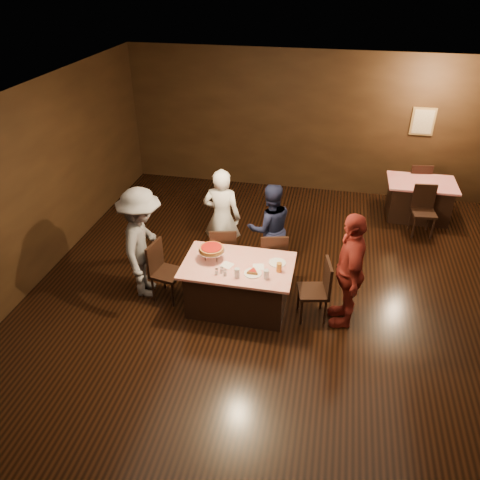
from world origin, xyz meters
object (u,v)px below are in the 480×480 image
Objects in this scene: chair_far_left at (224,251)px; glass_front_right at (266,274)px; chair_far_right at (272,256)px; pizza_stand at (212,249)px; diner_navy_hoodie at (270,228)px; chair_end_right at (313,290)px; plate_empty at (277,263)px; diner_red_shirt at (349,270)px; main_table at (238,286)px; glass_amber at (279,267)px; diner_white_jacket at (222,218)px; chair_end_left at (167,272)px; back_table at (419,200)px; glass_front_left at (237,273)px; chair_back_near at (424,212)px; diner_grey_knit at (143,244)px; chair_back_far at (416,183)px.

glass_front_right is at bearing 117.10° from chair_far_left.
chair_far_right is (0.80, 0.00, 0.00)m from chair_far_left.
pizza_stand is 2.71× the size of glass_front_right.
chair_end_right is at bearing 102.30° from diner_navy_hoodie.
plate_empty is (0.15, -0.60, 0.30)m from chair_far_right.
diner_navy_hoodie is (-0.81, 1.12, 0.30)m from chair_end_right.
main_table is at bearing -95.44° from diner_red_shirt.
glass_front_right is at bearing -104.04° from plate_empty.
diner_white_jacket is at bearing 132.79° from glass_amber.
chair_end_left is 6.79× the size of glass_front_right.
main_table is at bearing -129.98° from back_table.
glass_front_left is (-0.35, -1.05, 0.37)m from chair_far_right.
glass_front_left is (-2.90, -3.12, 0.37)m from chair_back_near.
plate_empty is at bearing 104.04° from glass_amber.
diner_grey_knit reaches higher than diner_white_jacket.
chair_end_right is at bearing 144.12° from diner_white_jacket.
chair_end_right reaches higher than glass_front_left.
plate_empty is (0.26, -0.97, 0.00)m from diner_navy_hoodie.
diner_red_shirt reaches higher than glass_amber.
main_table is 0.69m from plate_empty.
chair_end_left is 4.93m from chair_back_near.
diner_red_shirt reaches higher than back_table.
chair_end_left is 1.00× the size of chair_end_right.
chair_end_right is 1.57m from pizza_stand.
diner_red_shirt is at bearing 146.32° from chair_far_left.
diner_grey_knit reaches higher than chair_far_right.
diner_grey_knit is (-1.87, -0.67, 0.42)m from chair_far_right.
plate_empty is at bearing 134.46° from chair_far_left.
diner_white_jacket reaches higher than chair_far_left.
glass_front_left is (-1.51, -0.32, -0.04)m from diner_red_shirt.
diner_red_shirt is at bearing 63.60° from chair_back_far.
diner_red_shirt is at bearing -79.31° from chair_end_left.
glass_front_right is (-2.50, -3.77, 0.46)m from back_table.
glass_front_left reaches higher than plate_empty.
chair_end_right is at bearing -15.26° from plate_empty.
chair_end_left is at bearing 170.84° from glass_front_right.
chair_back_near is at bearing 47.07° from glass_front_left.
diner_white_jacket is (-3.47, -1.66, 0.38)m from chair_back_near.
chair_far_left is 0.61× the size of diner_navy_hoodie.
plate_empty is at bearing -74.57° from chair_end_left.
chair_back_far is (2.55, 3.37, 0.00)m from chair_far_right.
back_table is 0.71m from chair_back_near.
main_table is at bearing 113.77° from diner_white_jacket.
plate_empty is 1.79× the size of glass_amber.
diner_white_jacket is 1.64m from glass_amber.
chair_end_right is 2.02m from diner_white_jacket.
glass_front_left is at bearing -86.47° from chair_end_right.
glass_front_right is at bearing -135.21° from chair_back_near.
chair_far_left is 0.85m from pizza_stand.
chair_end_left is 3.80× the size of plate_empty.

